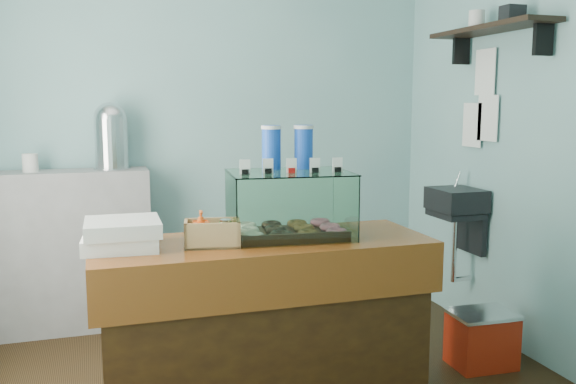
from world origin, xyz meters
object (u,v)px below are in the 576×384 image
object	(u,v)px
counter	(264,329)
coffee_urn	(111,134)
red_cooler	(482,339)
display_case	(289,199)

from	to	relation	value
counter	coffee_urn	distance (m)	1.93
counter	coffee_urn	world-z (taller)	coffee_urn
counter	red_cooler	xyz separation A→B (m)	(1.39, 0.20, -0.29)
red_cooler	coffee_urn	bearing A→B (deg)	147.72
display_case	coffee_urn	bearing A→B (deg)	122.85
counter	display_case	distance (m)	0.64
counter	display_case	xyz separation A→B (m)	(0.16, 0.08, 0.62)
counter	coffee_urn	bearing A→B (deg)	111.64
counter	red_cooler	world-z (taller)	counter
counter	display_case	size ratio (longest dim) A/B	2.58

